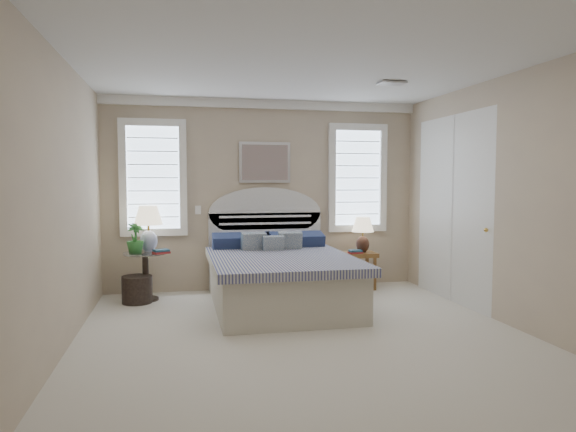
{
  "coord_description": "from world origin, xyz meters",
  "views": [
    {
      "loc": [
        -1.23,
        -4.8,
        1.57
      ],
      "look_at": [
        0.02,
        1.0,
        1.15
      ],
      "focal_mm": 32.0,
      "sensor_mm": 36.0,
      "label": 1
    }
  ],
  "objects_px": {
    "bed": "(279,274)",
    "side_table_left": "(146,271)",
    "floor_pot": "(137,289)",
    "nightstand_right": "(358,262)",
    "lamp_right": "(363,231)",
    "lamp_left": "(148,223)"
  },
  "relations": [
    {
      "from": "bed",
      "to": "lamp_right",
      "type": "xyz_separation_m",
      "value": [
        1.37,
        0.69,
        0.46
      ]
    },
    {
      "from": "bed",
      "to": "floor_pot",
      "type": "height_order",
      "value": "bed"
    },
    {
      "from": "lamp_right",
      "to": "side_table_left",
      "type": "bearing_deg",
      "value": -178.11
    },
    {
      "from": "floor_pot",
      "to": "lamp_left",
      "type": "xyz_separation_m",
      "value": [
        0.14,
        0.24,
        0.83
      ]
    },
    {
      "from": "side_table_left",
      "to": "floor_pot",
      "type": "xyz_separation_m",
      "value": [
        -0.1,
        -0.12,
        -0.21
      ]
    },
    {
      "from": "nightstand_right",
      "to": "lamp_left",
      "type": "bearing_deg",
      "value": 179.72
    },
    {
      "from": "bed",
      "to": "side_table_left",
      "type": "xyz_separation_m",
      "value": [
        -1.65,
        0.59,
        0.0
      ]
    },
    {
      "from": "floor_pot",
      "to": "lamp_right",
      "type": "relative_size",
      "value": 0.74
    },
    {
      "from": "side_table_left",
      "to": "nightstand_right",
      "type": "bearing_deg",
      "value": 1.94
    },
    {
      "from": "side_table_left",
      "to": "nightstand_right",
      "type": "distance_m",
      "value": 2.95
    },
    {
      "from": "bed",
      "to": "nightstand_right",
      "type": "xyz_separation_m",
      "value": [
        1.3,
        0.69,
        0.0
      ]
    },
    {
      "from": "bed",
      "to": "nightstand_right",
      "type": "height_order",
      "value": "bed"
    },
    {
      "from": "bed",
      "to": "nightstand_right",
      "type": "relative_size",
      "value": 4.29
    },
    {
      "from": "bed",
      "to": "nightstand_right",
      "type": "bearing_deg",
      "value": 28.03
    },
    {
      "from": "nightstand_right",
      "to": "lamp_right",
      "type": "bearing_deg",
      "value": -0.32
    },
    {
      "from": "side_table_left",
      "to": "floor_pot",
      "type": "relative_size",
      "value": 1.65
    },
    {
      "from": "lamp_left",
      "to": "lamp_right",
      "type": "xyz_separation_m",
      "value": [
        2.98,
        -0.01,
        -0.16
      ]
    },
    {
      "from": "lamp_left",
      "to": "lamp_right",
      "type": "bearing_deg",
      "value": -0.28
    },
    {
      "from": "side_table_left",
      "to": "lamp_left",
      "type": "relative_size",
      "value": 1.03
    },
    {
      "from": "side_table_left",
      "to": "nightstand_right",
      "type": "xyz_separation_m",
      "value": [
        2.95,
        0.1,
        -0.0
      ]
    },
    {
      "from": "bed",
      "to": "floor_pot",
      "type": "bearing_deg",
      "value": 164.98
    },
    {
      "from": "lamp_left",
      "to": "bed",
      "type": "bearing_deg",
      "value": -23.7
    }
  ]
}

